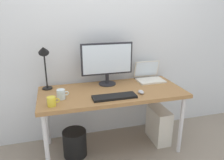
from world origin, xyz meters
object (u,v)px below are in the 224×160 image
Objects in this scene: monitor at (107,61)px; laptop at (149,76)px; coffee_mug at (52,101)px; glass_cup at (61,94)px; mouse at (141,92)px; desk at (112,96)px; computer_tower at (159,125)px; desk_lamp at (44,57)px; keyboard at (114,97)px; wastebasket at (75,143)px.

laptop is at bearing 1.87° from monitor.
glass_cup is (0.09, 0.14, 0.01)m from coffee_mug.
mouse is 0.79× the size of coffee_mug.
desk is 13.30× the size of glass_cup.
laptop is 2.82× the size of coffee_mug.
coffee_mug reaches higher than desk.
computer_tower is (0.59, -0.21, -0.79)m from monitor.
desk_lamp is 0.84m from keyboard.
desk is 0.67m from wastebasket.
desk is 17.25× the size of mouse.
wastebasket is at bearing -43.69° from desk_lamp.
mouse is (0.95, -0.37, -0.35)m from desk_lamp.
coffee_mug is at bearing -158.81° from laptop.
desk_lamp reaches higher than keyboard.
monitor is at bearing 27.65° from wastebasket.
keyboard is (-0.57, -0.43, -0.05)m from laptop.
monitor is at bearing -0.09° from desk_lamp.
monitor is 0.99m from wastebasket.
glass_cup is 0.39× the size of wastebasket.
desk is 3.06× the size of desk_lamp.
wastebasket is (-1.03, -0.02, -0.06)m from computer_tower.
coffee_mug is at bearing -177.59° from keyboard.
laptop is 0.76× the size of computer_tower.
laptop is at bearing 22.89° from desk.
laptop is 1.12m from glass_cup.
wastebasket is (0.11, 0.07, -0.62)m from glass_cup.
desk_lamp is at bearing 114.53° from glass_cup.
computer_tower is (0.60, -0.00, -0.45)m from desk.
desk_lamp reaches higher than mouse.
desk is 2.62× the size of monitor.
monitor is at bearing 160.42° from computer_tower.
laptop is (0.54, 0.23, 0.12)m from desk.
wastebasket is at bearing -177.28° from desk.
glass_cup reaches higher than wastebasket.
desk is at bearing 179.84° from computer_tower.
mouse is (0.27, -0.37, -0.26)m from monitor.
laptop is 0.73× the size of keyboard.
computer_tower is 1.03m from wastebasket.
glass_cup is (-0.54, -0.30, -0.23)m from monitor.
desk is at bearing 9.08° from glass_cup.
computer_tower is (0.63, 0.20, -0.53)m from keyboard.
laptop is at bearing 55.68° from mouse.
monitor reaches higher than wastebasket.
mouse reaches higher than keyboard.
desk_lamp is 5.63× the size of mouse.
monitor is 6.59× the size of mouse.
wastebasket is at bearing 155.91° from keyboard.
monitor is 0.66m from glass_cup.
desk_lamp reaches higher than glass_cup.
mouse is at bearing -54.53° from monitor.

